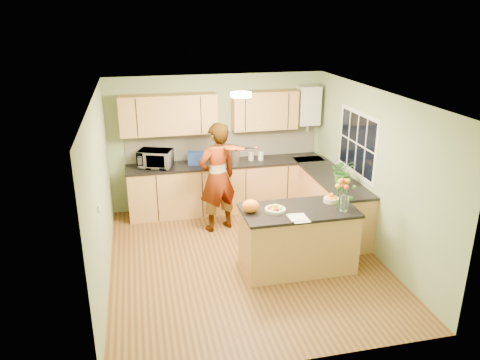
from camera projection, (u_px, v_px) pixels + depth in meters
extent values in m
plane|color=#573418|center=(245.00, 260.00, 7.11)|extent=(4.50, 4.50, 0.00)
cube|color=silver|center=(246.00, 95.00, 6.26)|extent=(4.00, 4.50, 0.02)
cube|color=#8AA374|center=(218.00, 142.00, 8.75)|extent=(4.00, 0.02, 2.50)
cube|color=#8AA374|center=(298.00, 260.00, 4.62)|extent=(4.00, 0.02, 2.50)
cube|color=#8AA374|center=(101.00, 194.00, 6.27)|extent=(0.02, 4.50, 2.50)
cube|color=#8AA374|center=(373.00, 173.00, 7.10)|extent=(0.02, 4.50, 2.50)
cube|color=#AF7746|center=(227.00, 187.00, 8.77)|extent=(3.60, 0.60, 0.90)
cube|color=black|center=(226.00, 163.00, 8.60)|extent=(3.64, 0.62, 0.04)
cube|color=#AF7746|center=(329.00, 202.00, 8.09)|extent=(0.60, 2.20, 0.90)
cube|color=black|center=(331.00, 176.00, 7.92)|extent=(0.62, 2.24, 0.04)
cube|color=silver|center=(223.00, 144.00, 8.77)|extent=(3.60, 0.02, 0.52)
cube|color=#AF7746|center=(168.00, 114.00, 8.20)|extent=(1.70, 0.34, 0.70)
cube|color=#AF7746|center=(265.00, 110.00, 8.56)|extent=(1.20, 0.34, 0.70)
cube|color=silver|center=(308.00, 105.00, 8.73)|extent=(0.40, 0.30, 0.72)
cylinder|color=#B2B1B6|center=(307.00, 126.00, 8.86)|extent=(0.06, 0.06, 0.20)
cube|color=silver|center=(357.00, 143.00, 7.54)|extent=(0.01, 1.30, 1.05)
cube|color=black|center=(357.00, 143.00, 7.54)|extent=(0.01, 1.18, 0.92)
cube|color=silver|center=(99.00, 208.00, 5.71)|extent=(0.02, 0.09, 0.09)
cylinder|color=#FFEABF|center=(241.00, 95.00, 6.54)|extent=(0.30, 0.30, 0.06)
cylinder|color=silver|center=(241.00, 93.00, 6.53)|extent=(0.10, 0.10, 0.02)
cube|color=#AF7746|center=(297.00, 240.00, 6.77)|extent=(1.58, 0.79, 0.89)
cube|color=black|center=(299.00, 210.00, 6.61)|extent=(1.62, 0.83, 0.04)
cylinder|color=beige|center=(275.00, 210.00, 6.52)|extent=(0.29, 0.29, 0.04)
cylinder|color=beige|center=(331.00, 200.00, 6.84)|extent=(0.22, 0.22, 0.06)
cylinder|color=silver|center=(344.00, 203.00, 6.52)|extent=(0.12, 0.12, 0.23)
ellipsoid|color=orange|center=(251.00, 206.00, 6.47)|extent=(0.25, 0.21, 0.18)
cube|color=white|center=(299.00, 218.00, 6.30)|extent=(0.22, 0.31, 0.01)
imported|color=tan|center=(217.00, 178.00, 7.81)|extent=(0.80, 0.66, 1.88)
imported|color=silver|center=(155.00, 159.00, 8.27)|extent=(0.67, 0.56, 0.32)
cube|color=#213D98|center=(196.00, 158.00, 8.46)|extent=(0.30, 0.24, 0.22)
cylinder|color=#B2B1B6|center=(235.00, 156.00, 8.56)|extent=(0.16, 0.16, 0.22)
sphere|color=black|center=(235.00, 148.00, 8.51)|extent=(0.08, 0.08, 0.08)
cylinder|color=beige|center=(251.00, 156.00, 8.68)|extent=(0.12, 0.12, 0.15)
cylinder|color=silver|center=(261.00, 156.00, 8.69)|extent=(0.11, 0.11, 0.16)
imported|color=#2C7326|center=(343.00, 171.00, 7.45)|extent=(0.46, 0.42, 0.43)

